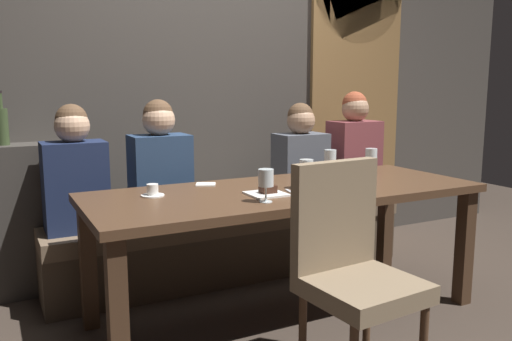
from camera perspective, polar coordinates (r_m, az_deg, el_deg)
name	(u,v)px	position (r m, az deg, el deg)	size (l,w,h in m)	color
ground	(286,314)	(3.14, 3.28, -15.33)	(9.00, 9.00, 0.00)	#382D26
back_wall_tiled	(204,59)	(3.96, -5.74, 12.03)	(6.00, 0.12, 3.00)	#423D38
arched_door	(356,78)	(4.57, 10.81, 9.84)	(0.90, 0.05, 2.55)	olive
dining_table	(287,204)	(2.93, 3.40, -3.65)	(2.20, 0.84, 0.74)	#412B1C
banquette_bench	(234,244)	(3.64, -2.36, -7.98)	(2.50, 0.44, 0.45)	#4A3C2E
chair_near_side	(350,261)	(2.32, 10.26, -9.66)	(0.47, 0.47, 0.98)	#4C3321
diner_redhead	(75,172)	(3.25, -19.17, -0.14)	(0.36, 0.24, 0.75)	#192342
diner_bearded	(160,165)	(3.31, -10.42, 0.58)	(0.36, 0.24, 0.77)	navy
diner_far_end	(300,157)	(3.78, 4.87, 1.47)	(0.36, 0.24, 0.73)	#4C515B
diner_near_end	(354,149)	(3.99, 10.64, 2.33)	(0.36, 0.24, 0.81)	brown
wine_bottle_pale_label	(2,125)	(3.50, -25.98, 4.47)	(0.08, 0.08, 0.33)	#384728
wine_glass_far_left	(330,158)	(3.34, 8.09, 1.38)	(0.08, 0.08, 0.16)	silver
wine_glass_near_right	(266,179)	(2.54, 1.08, -0.90)	(0.08, 0.08, 0.16)	silver
wine_glass_end_left	(306,168)	(2.89, 5.51, 0.28)	(0.08, 0.08, 0.16)	silver
wine_glass_end_right	(371,156)	(3.46, 12.45, 1.58)	(0.08, 0.08, 0.16)	silver
espresso_cup	(153,191)	(2.75, -11.21, -2.24)	(0.12, 0.12, 0.06)	white
dessert_plate	(267,192)	(2.73, 1.19, -2.37)	(0.19, 0.19, 0.05)	white
fork_on_table	(291,193)	(2.79, 3.87, -2.41)	(0.02, 0.17, 0.01)	silver
folded_napkin	(206,184)	(3.01, -5.50, -1.52)	(0.11, 0.10, 0.01)	silver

